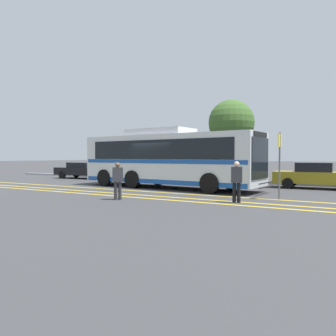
{
  "coord_description": "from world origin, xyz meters",
  "views": [
    {
      "loc": [
        9.54,
        -15.82,
        1.78
      ],
      "look_at": [
        0.39,
        0.24,
        1.13
      ],
      "focal_mm": 35.0,
      "sensor_mm": 36.0,
      "label": 1
    }
  ],
  "objects_px": {
    "transit_bus": "(168,158)",
    "parked_car_0": "(83,170)",
    "pedestrian_1": "(237,179)",
    "bus_stop_sign": "(280,158)",
    "parked_car_2": "(223,173)",
    "parked_car_3": "(316,175)",
    "parked_car_1": "(140,171)",
    "pedestrian_0": "(118,179)",
    "tree_0": "(231,123)"
  },
  "relations": [
    {
      "from": "transit_bus",
      "to": "parked_car_0",
      "type": "bearing_deg",
      "value": -104.19
    },
    {
      "from": "pedestrian_1",
      "to": "parked_car_0",
      "type": "bearing_deg",
      "value": 136.56
    },
    {
      "from": "pedestrian_1",
      "to": "bus_stop_sign",
      "type": "bearing_deg",
      "value": 37.69
    },
    {
      "from": "parked_car_2",
      "to": "pedestrian_1",
      "type": "distance_m",
      "value": 8.2
    },
    {
      "from": "transit_bus",
      "to": "parked_car_3",
      "type": "relative_size",
      "value": 2.49
    },
    {
      "from": "parked_car_3",
      "to": "bus_stop_sign",
      "type": "distance_m",
      "value": 5.9
    },
    {
      "from": "parked_car_2",
      "to": "parked_car_3",
      "type": "relative_size",
      "value": 1.0
    },
    {
      "from": "pedestrian_1",
      "to": "bus_stop_sign",
      "type": "xyz_separation_m",
      "value": [
        1.25,
        1.8,
        0.84
      ]
    },
    {
      "from": "parked_car_2",
      "to": "bus_stop_sign",
      "type": "height_order",
      "value": "bus_stop_sign"
    },
    {
      "from": "parked_car_0",
      "to": "pedestrian_1",
      "type": "distance_m",
      "value": 16.8
    },
    {
      "from": "parked_car_1",
      "to": "parked_car_3",
      "type": "xyz_separation_m",
      "value": [
        11.94,
        -0.26,
        0.01
      ]
    },
    {
      "from": "parked_car_2",
      "to": "transit_bus",
      "type": "bearing_deg",
      "value": -30.24
    },
    {
      "from": "parked_car_0",
      "to": "parked_car_1",
      "type": "height_order",
      "value": "parked_car_1"
    },
    {
      "from": "parked_car_0",
      "to": "pedestrian_1",
      "type": "xyz_separation_m",
      "value": [
        15.12,
        -7.31,
        0.22
      ]
    },
    {
      "from": "parked_car_0",
      "to": "parked_car_1",
      "type": "relative_size",
      "value": 1.13
    },
    {
      "from": "transit_bus",
      "to": "parked_car_1",
      "type": "relative_size",
      "value": 2.56
    },
    {
      "from": "pedestrian_1",
      "to": "parked_car_3",
      "type": "bearing_deg",
      "value": 56.87
    },
    {
      "from": "pedestrian_0",
      "to": "parked_car_1",
      "type": "bearing_deg",
      "value": -102.14
    },
    {
      "from": "pedestrian_1",
      "to": "bus_stop_sign",
      "type": "relative_size",
      "value": 0.57
    },
    {
      "from": "parked_car_1",
      "to": "parked_car_3",
      "type": "height_order",
      "value": "parked_car_3"
    },
    {
      "from": "bus_stop_sign",
      "to": "pedestrian_0",
      "type": "bearing_deg",
      "value": -54.22
    },
    {
      "from": "parked_car_2",
      "to": "pedestrian_0",
      "type": "relative_size",
      "value": 2.88
    },
    {
      "from": "pedestrian_0",
      "to": "tree_0",
      "type": "bearing_deg",
      "value": -132.93
    },
    {
      "from": "parked_car_0",
      "to": "parked_car_3",
      "type": "relative_size",
      "value": 1.09
    },
    {
      "from": "transit_bus",
      "to": "tree_0",
      "type": "bearing_deg",
      "value": 177.97
    },
    {
      "from": "transit_bus",
      "to": "parked_car_1",
      "type": "bearing_deg",
      "value": -125.57
    },
    {
      "from": "pedestrian_0",
      "to": "bus_stop_sign",
      "type": "bearing_deg",
      "value": 168.85
    },
    {
      "from": "parked_car_1",
      "to": "pedestrian_1",
      "type": "bearing_deg",
      "value": 50.11
    },
    {
      "from": "transit_bus",
      "to": "parked_car_2",
      "type": "distance_m",
      "value": 4.26
    },
    {
      "from": "parked_car_0",
      "to": "parked_car_3",
      "type": "distance_m",
      "value": 17.22
    },
    {
      "from": "parked_car_1",
      "to": "bus_stop_sign",
      "type": "xyz_separation_m",
      "value": [
        11.1,
        -6.01,
        1.02
      ]
    },
    {
      "from": "parked_car_3",
      "to": "pedestrian_1",
      "type": "xyz_separation_m",
      "value": [
        -2.09,
        -7.55,
        0.17
      ]
    },
    {
      "from": "tree_0",
      "to": "parked_car_2",
      "type": "bearing_deg",
      "value": -77.84
    },
    {
      "from": "transit_bus",
      "to": "pedestrian_1",
      "type": "bearing_deg",
      "value": 59.1
    },
    {
      "from": "transit_bus",
      "to": "parked_car_2",
      "type": "bearing_deg",
      "value": 157.48
    },
    {
      "from": "pedestrian_0",
      "to": "pedestrian_1",
      "type": "bearing_deg",
      "value": 157.81
    },
    {
      "from": "parked_car_1",
      "to": "parked_car_3",
      "type": "bearing_deg",
      "value": 87.28
    },
    {
      "from": "parked_car_0",
      "to": "pedestrian_1",
      "type": "relative_size",
      "value": 3.05
    },
    {
      "from": "parked_car_2",
      "to": "parked_car_0",
      "type": "bearing_deg",
      "value": -91.58
    },
    {
      "from": "parked_car_3",
      "to": "pedestrian_0",
      "type": "height_order",
      "value": "pedestrian_0"
    },
    {
      "from": "parked_car_1",
      "to": "pedestrian_0",
      "type": "xyz_separation_m",
      "value": [
        5.33,
        -9.41,
        0.15
      ]
    },
    {
      "from": "transit_bus",
      "to": "tree_0",
      "type": "xyz_separation_m",
      "value": [
        1.01,
        7.94,
        2.63
      ]
    },
    {
      "from": "parked_car_1",
      "to": "parked_car_2",
      "type": "bearing_deg",
      "value": 85.82
    },
    {
      "from": "parked_car_1",
      "to": "bus_stop_sign",
      "type": "height_order",
      "value": "bus_stop_sign"
    },
    {
      "from": "pedestrian_0",
      "to": "bus_stop_sign",
      "type": "distance_m",
      "value": 6.75
    },
    {
      "from": "parked_car_3",
      "to": "pedestrian_0",
      "type": "relative_size",
      "value": 2.89
    },
    {
      "from": "transit_bus",
      "to": "parked_car_2",
      "type": "xyz_separation_m",
      "value": [
        1.93,
        3.67,
        -0.97
      ]
    },
    {
      "from": "parked_car_1",
      "to": "parked_car_2",
      "type": "height_order",
      "value": "parked_car_2"
    },
    {
      "from": "transit_bus",
      "to": "tree_0",
      "type": "distance_m",
      "value": 8.43
    },
    {
      "from": "parked_car_2",
      "to": "pedestrian_1",
      "type": "relative_size",
      "value": 2.78
    }
  ]
}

